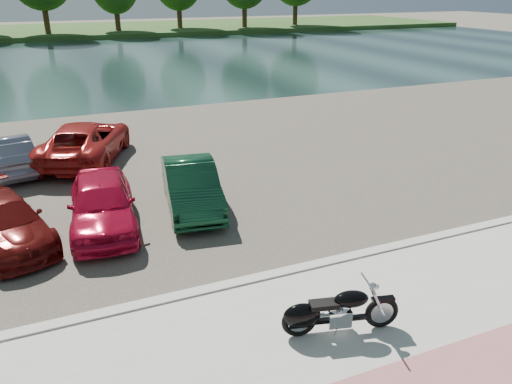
% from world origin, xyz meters
% --- Properties ---
extents(ground, '(200.00, 200.00, 0.00)m').
position_xyz_m(ground, '(0.00, 0.00, 0.00)').
color(ground, '#595447').
rests_on(ground, ground).
extents(promenade, '(60.00, 6.00, 0.10)m').
position_xyz_m(promenade, '(0.00, -1.00, 0.05)').
color(promenade, '#B2B0A8').
rests_on(promenade, ground).
extents(kerb, '(60.00, 0.30, 0.14)m').
position_xyz_m(kerb, '(0.00, 2.00, 0.07)').
color(kerb, '#B2B0A8').
rests_on(kerb, ground).
extents(parking_lot, '(60.00, 18.00, 0.04)m').
position_xyz_m(parking_lot, '(0.00, 11.00, 0.02)').
color(parking_lot, '#403C34').
rests_on(parking_lot, ground).
extents(river, '(120.00, 40.00, 0.00)m').
position_xyz_m(river, '(0.00, 40.00, 0.00)').
color(river, '#182C2C').
rests_on(river, ground).
extents(far_bank, '(120.00, 24.00, 0.60)m').
position_xyz_m(far_bank, '(0.00, 72.00, 0.30)').
color(far_bank, '#204017').
rests_on(far_bank, ground).
extents(motorcycle, '(2.29, 0.91, 1.05)m').
position_xyz_m(motorcycle, '(-0.18, -0.31, 0.56)').
color(motorcycle, black).
rests_on(motorcycle, promenade).
extents(car_3, '(2.94, 4.58, 1.24)m').
position_xyz_m(car_3, '(-6.04, 6.21, 0.66)').
color(car_3, '#540D0C').
rests_on(car_3, parking_lot).
extents(car_4, '(2.14, 4.47, 1.47)m').
position_xyz_m(car_4, '(-3.56, 6.18, 0.78)').
color(car_4, '#B20B2E').
rests_on(car_4, parking_lot).
extents(car_5, '(2.12, 4.46, 1.41)m').
position_xyz_m(car_5, '(-0.92, 6.57, 0.75)').
color(car_5, '#103B22').
rests_on(car_5, parking_lot).
extents(car_9, '(2.10, 4.29, 1.35)m').
position_xyz_m(car_9, '(-6.08, 12.17, 0.72)').
color(car_9, slate).
rests_on(car_9, parking_lot).
extents(car_10, '(4.36, 6.06, 1.53)m').
position_xyz_m(car_10, '(-3.43, 12.39, 0.81)').
color(car_10, '#A61E1B').
rests_on(car_10, parking_lot).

